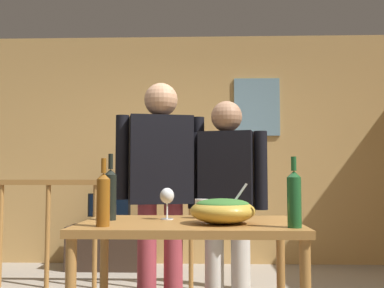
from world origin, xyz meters
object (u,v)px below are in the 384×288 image
(serving_table, at_px, (190,240))
(wine_glass, at_px, (167,197))
(flat_screen_tv, at_px, (109,206))
(mug_white, at_px, (202,209))
(wine_bottle_dark, at_px, (110,193))
(person_standing_right, at_px, (227,195))
(stair_railing, at_px, (119,218))
(framed_picture, at_px, (257,107))
(salad_bowl, at_px, (223,209))
(wine_bottle_amber, at_px, (103,198))
(wine_bottle_green, at_px, (294,198))
(tv_console, at_px, (109,247))
(person_standing_left, at_px, (161,180))

(serving_table, relative_size, wine_glass, 6.49)
(flat_screen_tv, bearing_deg, mug_white, -66.50)
(wine_bottle_dark, xyz_separation_m, person_standing_right, (0.66, 0.64, -0.04))
(stair_railing, height_order, wine_glass, stair_railing)
(framed_picture, bearing_deg, salad_bowl, -99.80)
(salad_bowl, bearing_deg, wine_bottle_amber, -166.35)
(flat_screen_tv, height_order, mug_white, mug_white)
(salad_bowl, height_order, mug_white, salad_bowl)
(wine_bottle_green, bearing_deg, tv_console, 117.22)
(framed_picture, distance_m, wine_glass, 3.10)
(framed_picture, relative_size, stair_railing, 0.21)
(wine_bottle_dark, bearing_deg, person_standing_left, 72.09)
(wine_glass, distance_m, wine_bottle_dark, 0.31)
(wine_bottle_dark, bearing_deg, salad_bowl, -14.58)
(flat_screen_tv, relative_size, serving_table, 0.42)
(person_standing_left, bearing_deg, framed_picture, -125.30)
(framed_picture, bearing_deg, wine_bottle_green, -93.52)
(wine_bottle_green, bearing_deg, framed_picture, 86.48)
(mug_white, height_order, person_standing_right, person_standing_right)
(stair_railing, bearing_deg, salad_bowl, -64.81)
(framed_picture, relative_size, salad_bowl, 2.10)
(tv_console, relative_size, person_standing_left, 0.54)
(framed_picture, height_order, stair_railing, framed_picture)
(wine_bottle_amber, relative_size, wine_bottle_dark, 0.90)
(mug_white, bearing_deg, serving_table, -107.99)
(flat_screen_tv, xyz_separation_m, person_standing_left, (0.77, -1.92, 0.31))
(framed_picture, xyz_separation_m, wine_glass, (-0.82, -2.84, -0.93))
(wine_bottle_dark, bearing_deg, stair_railing, 99.38)
(wine_glass, xyz_separation_m, wine_bottle_amber, (-0.28, -0.34, 0.01))
(serving_table, relative_size, wine_bottle_dark, 3.14)
(serving_table, bearing_deg, framed_picture, 76.77)
(stair_railing, xyz_separation_m, serving_table, (0.72, -1.80, 0.06))
(wine_bottle_green, bearing_deg, flat_screen_tv, 117.46)
(tv_console, bearing_deg, wine_bottle_green, -62.78)
(framed_picture, height_order, salad_bowl, framed_picture)
(stair_railing, xyz_separation_m, mug_white, (0.78, -1.61, 0.21))
(wine_bottle_green, xyz_separation_m, mug_white, (-0.43, 0.44, -0.08))
(framed_picture, relative_size, mug_white, 6.19)
(tv_console, height_order, mug_white, mug_white)
(wine_glass, distance_m, mug_white, 0.22)
(flat_screen_tv, bearing_deg, serving_table, -69.18)
(wine_bottle_green, bearing_deg, wine_bottle_amber, 178.73)
(stair_railing, relative_size, wine_bottle_dark, 8.95)
(wine_bottle_green, bearing_deg, wine_bottle_dark, 161.26)
(person_standing_left, bearing_deg, wine_bottle_dark, 59.15)
(mug_white, distance_m, person_standing_right, 0.55)
(framed_picture, distance_m, wine_bottle_amber, 3.48)
(flat_screen_tv, relative_size, person_standing_right, 0.30)
(serving_table, height_order, wine_bottle_dark, wine_bottle_dark)
(serving_table, xyz_separation_m, wine_bottle_amber, (-0.40, -0.23, 0.23))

